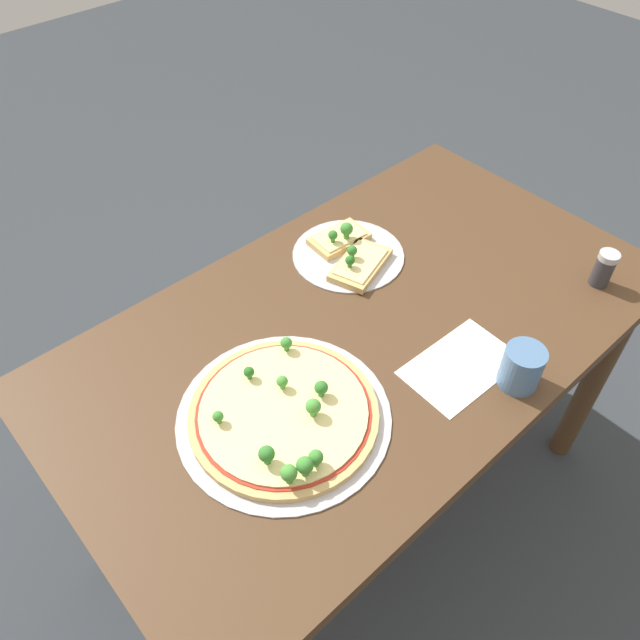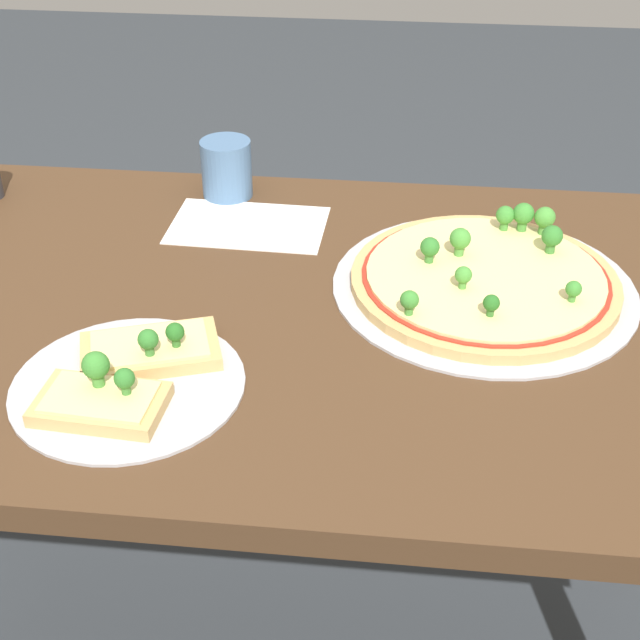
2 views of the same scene
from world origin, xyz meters
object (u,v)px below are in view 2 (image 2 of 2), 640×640
at_px(dining_table, 272,366).
at_px(pizza_tray_whole, 485,279).
at_px(drinking_cup, 227,169).
at_px(pizza_tray_slice, 129,375).

distance_m(dining_table, pizza_tray_whole, 0.31).
xyz_separation_m(pizza_tray_whole, drinking_cup, (-0.39, 0.23, 0.03)).
distance_m(pizza_tray_whole, drinking_cup, 0.46).
height_order(pizza_tray_slice, drinking_cup, drinking_cup).
height_order(dining_table, pizza_tray_whole, pizza_tray_whole).
relative_size(dining_table, drinking_cup, 14.82).
bearing_deg(pizza_tray_slice, pizza_tray_whole, 31.68).
bearing_deg(pizza_tray_whole, pizza_tray_slice, -148.32).
bearing_deg(dining_table, drinking_cup, 110.38).
relative_size(pizza_tray_slice, drinking_cup, 2.93).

